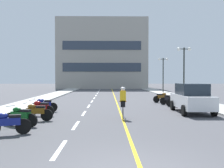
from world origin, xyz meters
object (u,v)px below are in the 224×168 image
street_lamp_mid (184,61)px  motorcycle_6 (171,99)px  motorcycle_3 (40,108)px  cyclist_rider (123,102)px  motorcycle_5 (178,101)px  motorcycle_7 (162,97)px  motorcycle_0 (8,123)px  motorcycle_2 (36,112)px  motorcycle_4 (44,105)px  motorcycle_1 (20,116)px  parked_car_near (192,98)px  street_lamp_far (163,67)px

street_lamp_mid → motorcycle_6: 7.14m
motorcycle_3 → cyclist_rider: cyclist_rider is taller
motorcycle_5 → motorcycle_7: size_ratio=1.01×
motorcycle_0 → cyclist_rider: bearing=40.0°
motorcycle_0 → motorcycle_5: size_ratio=0.99×
motorcycle_2 → motorcycle_7: 12.87m
street_lamp_mid → motorcycle_6: (-2.74, -5.63, -3.44)m
motorcycle_4 → street_lamp_mid: bearing=40.0°
motorcycle_1 → motorcycle_5: size_ratio=0.98×
street_lamp_mid → cyclist_rider: bearing=-118.9°
motorcycle_2 → motorcycle_6: same height
motorcycle_4 → motorcycle_3: bearing=-82.4°
motorcycle_0 → parked_car_near: bearing=34.2°
parked_car_near → motorcycle_7: parked_car_near is taller
street_lamp_far → motorcycle_6: 16.63m
parked_car_near → cyclist_rider: bearing=-152.8°
parked_car_near → cyclist_rider: 4.96m
motorcycle_4 → cyclist_rider: 5.59m
motorcycle_0 → cyclist_rider: cyclist_rider is taller
motorcycle_1 → street_lamp_far: bearing=64.9°
street_lamp_far → motorcycle_1: bearing=-115.1°
motorcycle_3 → motorcycle_4: (-0.22, 1.65, 0.00)m
street_lamp_far → motorcycle_2: size_ratio=2.89×
motorcycle_1 → cyclist_rider: (4.71, 2.08, 0.41)m
motorcycle_3 → motorcycle_5: (9.07, 4.45, 0.00)m
parked_car_near → motorcycle_5: parked_car_near is taller
parked_car_near → motorcycle_4: size_ratio=2.50×
motorcycle_6 → motorcycle_7: 2.01m
street_lamp_mid → motorcycle_4: street_lamp_mid is taller
motorcycle_6 → parked_car_near: bearing=-88.3°
motorcycle_5 → cyclist_rider: size_ratio=0.94×
street_lamp_far → motorcycle_6: size_ratio=2.95×
street_lamp_far → motorcycle_6: street_lamp_far is taller
motorcycle_2 → street_lamp_mid: bearing=49.4°
motorcycle_0 → motorcycle_6: size_ratio=0.99×
motorcycle_1 → motorcycle_5: (9.14, 7.60, 0.00)m
motorcycle_6 → motorcycle_7: bearing=97.6°
motorcycle_3 → motorcycle_4: bearing=97.6°
street_lamp_far → motorcycle_5: 18.10m
street_lamp_mid → motorcycle_2: bearing=-130.6°
motorcycle_0 → motorcycle_4: size_ratio=0.97×
motorcycle_4 → motorcycle_6: same height
motorcycle_2 → motorcycle_1: bearing=-101.2°
street_lamp_far → motorcycle_4: street_lamp_far is taller
motorcycle_5 → motorcycle_6: 1.56m
motorcycle_0 → motorcycle_7: size_ratio=1.00×
street_lamp_mid → motorcycle_1: size_ratio=3.17×
motorcycle_2 → motorcycle_4: same height
motorcycle_3 → motorcycle_5: 10.10m
street_lamp_far → motorcycle_6: (-2.84, -16.06, -3.26)m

